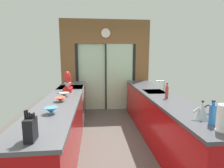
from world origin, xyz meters
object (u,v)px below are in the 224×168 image
Objects in this scene: mixing_bowl_far at (64,94)px; knife_block at (31,129)px; kettle at (202,111)px; oven_range at (71,106)px; mixing_bowl_mid at (60,99)px; stand_mixer at (68,84)px; paper_towel_roll at (224,118)px; soap_bottle_near at (212,114)px; soap_bottle_far at (167,92)px; mixing_bowl_near at (51,110)px.

knife_block reaches higher than mixing_bowl_far.
mixing_bowl_far is 0.75× the size of kettle.
kettle is at bearing -52.08° from oven_range.
mixing_bowl_mid is 0.84m from stand_mixer.
paper_towel_roll reaches higher than knife_block.
soap_bottle_near is at bearing -54.16° from oven_range.
oven_range is 2.19× the size of stand_mixer.
soap_bottle_far is at bearing 90.00° from paper_towel_roll.
mixing_bowl_near is (0.02, -1.95, 0.51)m from oven_range.
kettle reaches higher than mixing_bowl_near.
soap_bottle_near reaches higher than kettle.
paper_towel_roll is (1.80, -2.66, 0.60)m from oven_range.
knife_block reaches higher than oven_range.
stand_mixer reaches higher than kettle.
mixing_bowl_near is 1.43m from stand_mixer.
knife_block is 1.04× the size of soap_bottle_near.
oven_range is at bearing 91.06° from mixing_bowl_far.
mixing_bowl_near is 0.62× the size of soap_bottle_far.
knife_block is at bearing -90.00° from stand_mixer.
soap_bottle_far is at bearing -9.79° from mixing_bowl_far.
knife_block is (0.02, -2.67, 0.57)m from oven_range.
mixing_bowl_far is (0.02, -1.00, 0.50)m from oven_range.
mixing_bowl_mid is at bearing 89.99° from knife_block.
stand_mixer reaches higher than soap_bottle_near.
stand_mixer is 1.69× the size of kettle.
oven_range is 3.47× the size of soap_bottle_far.
kettle is at bearing -45.08° from stand_mixer.
knife_block is at bearing -168.66° from kettle.
mixing_bowl_mid is 0.66× the size of soap_bottle_far.
oven_range is at bearing 90.78° from mixing_bowl_mid.
paper_towel_roll is (1.78, -0.70, 0.09)m from mixing_bowl_near.
paper_towel_roll is (1.78, 0.01, 0.03)m from knife_block.
mixing_bowl_mid is at bearing 147.43° from soap_bottle_near.
mixing_bowl_mid is 1.32m from knife_block.
stand_mixer is (0.00, 0.48, 0.12)m from mixing_bowl_far.
mixing_bowl_near is at bearing 163.25° from soap_bottle_near.
knife_block is (-0.00, -1.67, 0.07)m from mixing_bowl_far.
soap_bottle_near is at bearing -90.00° from soap_bottle_far.
soap_bottle_near is at bearing -90.78° from kettle.
mixing_bowl_near is at bearing -90.00° from mixing_bowl_far.
mixing_bowl_far is at bearing -90.00° from stand_mixer.
soap_bottle_near is 1.00× the size of soap_bottle_far.
mixing_bowl_far is 1.81m from soap_bottle_far.
mixing_bowl_far is at bearing 89.99° from knife_block.
mixing_bowl_near is 0.60m from mixing_bowl_mid.
knife_block reaches higher than soap_bottle_far.
mixing_bowl_near is 0.60× the size of knife_block.
mixing_bowl_mid is at bearing 151.72° from kettle.
soap_bottle_far is at bearing 90.14° from kettle.
soap_bottle_near is at bearing -39.93° from mixing_bowl_far.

